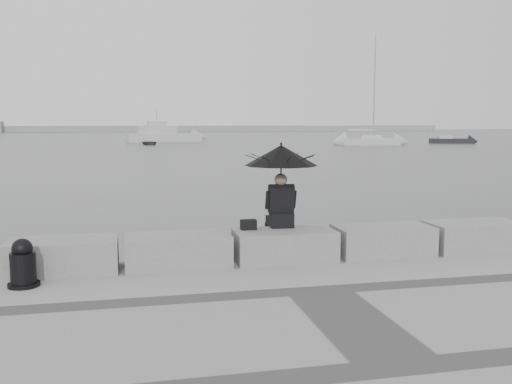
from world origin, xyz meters
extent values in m
plane|color=#46484B|center=(0.00, 0.00, 0.00)|extent=(360.00, 360.00, 0.00)
cube|color=slate|center=(-3.40, -0.45, 0.75)|extent=(1.60, 0.80, 0.50)
cube|color=slate|center=(-1.70, -0.45, 0.75)|extent=(1.60, 0.80, 0.50)
cube|color=slate|center=(0.00, -0.45, 0.75)|extent=(1.60, 0.80, 0.50)
cube|color=slate|center=(1.70, -0.45, 0.75)|extent=(1.60, 0.80, 0.50)
cube|color=slate|center=(3.40, -0.45, 0.75)|extent=(1.60, 0.80, 0.50)
sphere|color=#726056|center=(0.02, -0.13, 1.78)|extent=(0.21, 0.21, 0.21)
cylinder|color=black|center=(0.02, -0.14, 1.85)|extent=(0.02, 0.02, 1.00)
cone|color=black|center=(0.02, -0.14, 2.18)|extent=(1.20, 1.20, 0.34)
sphere|color=black|center=(0.02, -0.14, 2.37)|extent=(0.04, 0.04, 0.04)
cube|color=black|center=(-0.55, -0.27, 1.08)|extent=(0.25, 0.14, 0.16)
cylinder|color=black|center=(-3.83, -1.11, 0.53)|extent=(0.42, 0.42, 0.06)
cylinder|color=black|center=(-3.83, -1.11, 0.74)|extent=(0.34, 0.34, 0.48)
sphere|color=black|center=(-3.83, -1.11, 1.03)|extent=(0.28, 0.28, 0.28)
cube|color=gray|center=(0.00, 155.00, 0.80)|extent=(180.00, 6.00, 1.60)
cube|color=silver|center=(25.27, 53.95, 0.35)|extent=(6.98, 3.12, 0.90)
cube|color=silver|center=(25.27, 53.95, 0.95)|extent=(2.52, 1.85, 0.50)
cylinder|color=#98989B|center=(25.27, 53.95, 6.80)|extent=(0.16, 0.16, 12.00)
cylinder|color=#98989B|center=(25.27, 53.95, 1.60)|extent=(3.79, 0.51, 0.10)
cube|color=silver|center=(2.16, 69.45, 0.50)|extent=(10.24, 4.21, 1.20)
cube|color=silver|center=(2.16, 69.45, 1.60)|extent=(5.23, 2.90, 1.20)
cube|color=silver|center=(2.16, 69.45, 2.50)|extent=(2.69, 1.94, 0.60)
cylinder|color=#98989B|center=(2.16, 69.45, 3.60)|extent=(0.08, 0.08, 1.60)
cube|color=black|center=(37.76, 56.83, 0.25)|extent=(5.64, 3.30, 0.70)
cube|color=silver|center=(37.76, 56.83, 0.75)|extent=(1.93, 1.67, 0.50)
imported|color=slate|center=(-0.09, 59.99, 0.26)|extent=(3.36, 2.46, 0.52)
camera|label=1|loc=(-2.38, -9.11, 2.72)|focal=40.00mm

